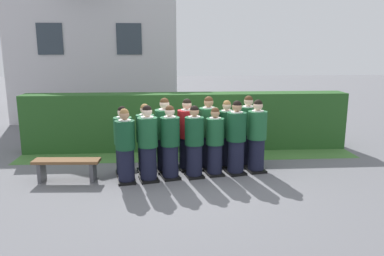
{
  "coord_description": "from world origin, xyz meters",
  "views": [
    {
      "loc": [
        -0.56,
        -7.93,
        2.82
      ],
      "look_at": [
        0.0,
        0.26,
        1.05
      ],
      "focal_mm": 35.08,
      "sensor_mm": 36.0,
      "label": 1
    }
  ],
  "objects_px": {
    "student_front_row_2": "(170,144)",
    "student_rear_row_6": "(248,132)",
    "student_rear_row_5": "(226,135)",
    "student_front_row_3": "(194,143)",
    "student_rear_row_4": "(208,134)",
    "student_rear_row_2": "(165,137)",
    "student_front_row_1": "(148,145)",
    "student_front_row_6": "(257,138)",
    "student_rear_row_1": "(145,140)",
    "student_in_red_blazer": "(187,136)",
    "student_front_row_0": "(126,148)",
    "student_rear_row_0": "(123,143)",
    "student_front_row_5": "(236,139)",
    "wooden_bench": "(67,165)",
    "student_front_row_4": "(215,143)"
  },
  "relations": [
    {
      "from": "student_front_row_1",
      "to": "student_front_row_4",
      "type": "xyz_separation_m",
      "value": [
        1.47,
        0.28,
        -0.05
      ]
    },
    {
      "from": "student_front_row_6",
      "to": "student_front_row_0",
      "type": "bearing_deg",
      "value": -169.62
    },
    {
      "from": "student_in_red_blazer",
      "to": "wooden_bench",
      "type": "relative_size",
      "value": 1.18
    },
    {
      "from": "student_front_row_5",
      "to": "student_in_red_blazer",
      "type": "distance_m",
      "value": 1.15
    },
    {
      "from": "student_rear_row_0",
      "to": "student_in_red_blazer",
      "type": "height_order",
      "value": "student_in_red_blazer"
    },
    {
      "from": "student_front_row_1",
      "to": "student_front_row_6",
      "type": "height_order",
      "value": "student_front_row_6"
    },
    {
      "from": "student_front_row_3",
      "to": "student_rear_row_4",
      "type": "relative_size",
      "value": 0.93
    },
    {
      "from": "student_front_row_1",
      "to": "student_rear_row_2",
      "type": "distance_m",
      "value": 0.7
    },
    {
      "from": "student_rear_row_5",
      "to": "student_front_row_0",
      "type": "bearing_deg",
      "value": -157.32
    },
    {
      "from": "student_front_row_0",
      "to": "student_front_row_6",
      "type": "xyz_separation_m",
      "value": [
        2.92,
        0.54,
        0.04
      ]
    },
    {
      "from": "student_front_row_1",
      "to": "student_rear_row_1",
      "type": "xyz_separation_m",
      "value": [
        -0.08,
        0.55,
        -0.02
      ]
    },
    {
      "from": "student_front_row_5",
      "to": "student_rear_row_6",
      "type": "height_order",
      "value": "student_rear_row_6"
    },
    {
      "from": "student_front_row_0",
      "to": "student_rear_row_4",
      "type": "height_order",
      "value": "student_rear_row_4"
    },
    {
      "from": "student_front_row_2",
      "to": "student_rear_row_5",
      "type": "xyz_separation_m",
      "value": [
        1.35,
        0.76,
        -0.01
      ]
    },
    {
      "from": "student_rear_row_4",
      "to": "wooden_bench",
      "type": "relative_size",
      "value": 1.21
    },
    {
      "from": "student_front_row_2",
      "to": "student_rear_row_6",
      "type": "bearing_deg",
      "value": 24.0
    },
    {
      "from": "student_front_row_3",
      "to": "student_rear_row_2",
      "type": "height_order",
      "value": "student_rear_row_2"
    },
    {
      "from": "student_front_row_6",
      "to": "student_front_row_1",
      "type": "bearing_deg",
      "value": -169.42
    },
    {
      "from": "student_front_row_0",
      "to": "student_front_row_4",
      "type": "xyz_separation_m",
      "value": [
        1.93,
        0.36,
        -0.03
      ]
    },
    {
      "from": "student_front_row_0",
      "to": "student_in_red_blazer",
      "type": "xyz_separation_m",
      "value": [
        1.34,
        0.79,
        0.04
      ]
    },
    {
      "from": "student_front_row_0",
      "to": "wooden_bench",
      "type": "xyz_separation_m",
      "value": [
        -1.27,
        0.15,
        -0.41
      ]
    },
    {
      "from": "student_rear_row_6",
      "to": "student_rear_row_4",
      "type": "bearing_deg",
      "value": -169.05
    },
    {
      "from": "student_rear_row_2",
      "to": "student_front_row_6",
      "type": "bearing_deg",
      "value": -3.94
    },
    {
      "from": "student_front_row_1",
      "to": "student_front_row_6",
      "type": "bearing_deg",
      "value": 10.58
    },
    {
      "from": "student_rear_row_5",
      "to": "student_front_row_2",
      "type": "bearing_deg",
      "value": -150.7
    },
    {
      "from": "student_front_row_5",
      "to": "student_rear_row_6",
      "type": "distance_m",
      "value": 0.74
    },
    {
      "from": "student_front_row_2",
      "to": "student_front_row_6",
      "type": "height_order",
      "value": "student_front_row_6"
    },
    {
      "from": "student_front_row_3",
      "to": "student_rear_row_2",
      "type": "xyz_separation_m",
      "value": [
        -0.64,
        0.42,
        0.06
      ]
    },
    {
      "from": "student_rear_row_1",
      "to": "student_in_red_blazer",
      "type": "relative_size",
      "value": 0.95
    },
    {
      "from": "student_rear_row_4",
      "to": "wooden_bench",
      "type": "distance_m",
      "value": 3.23
    },
    {
      "from": "student_rear_row_4",
      "to": "student_rear_row_5",
      "type": "bearing_deg",
      "value": 13.72
    },
    {
      "from": "student_rear_row_6",
      "to": "wooden_bench",
      "type": "bearing_deg",
      "value": -167.81
    },
    {
      "from": "student_rear_row_1",
      "to": "student_rear_row_6",
      "type": "distance_m",
      "value": 2.47
    },
    {
      "from": "student_front_row_4",
      "to": "student_front_row_0",
      "type": "bearing_deg",
      "value": -169.5
    },
    {
      "from": "student_front_row_0",
      "to": "student_front_row_4",
      "type": "relative_size",
      "value": 1.03
    },
    {
      "from": "student_rear_row_0",
      "to": "student_in_red_blazer",
      "type": "distance_m",
      "value": 1.47
    },
    {
      "from": "student_rear_row_0",
      "to": "student_rear_row_1",
      "type": "xyz_separation_m",
      "value": [
        0.49,
        0.12,
        0.02
      ]
    },
    {
      "from": "student_rear_row_4",
      "to": "student_front_row_3",
      "type": "bearing_deg",
      "value": -122.59
    },
    {
      "from": "student_rear_row_2",
      "to": "wooden_bench",
      "type": "height_order",
      "value": "student_rear_row_2"
    },
    {
      "from": "student_front_row_6",
      "to": "student_front_row_4",
      "type": "bearing_deg",
      "value": -169.83
    },
    {
      "from": "student_rear_row_0",
      "to": "student_front_row_0",
      "type": "bearing_deg",
      "value": -78.5
    },
    {
      "from": "student_front_row_3",
      "to": "student_rear_row_4",
      "type": "height_order",
      "value": "student_rear_row_4"
    },
    {
      "from": "student_front_row_1",
      "to": "student_front_row_2",
      "type": "distance_m",
      "value": 0.49
    },
    {
      "from": "student_front_row_0",
      "to": "wooden_bench",
      "type": "height_order",
      "value": "student_front_row_0"
    },
    {
      "from": "student_front_row_5",
      "to": "student_in_red_blazer",
      "type": "bearing_deg",
      "value": 160.83
    },
    {
      "from": "student_front_row_4",
      "to": "student_rear_row_1",
      "type": "xyz_separation_m",
      "value": [
        -1.55,
        0.27,
        0.03
      ]
    },
    {
      "from": "student_front_row_0",
      "to": "student_rear_row_0",
      "type": "xyz_separation_m",
      "value": [
        -0.1,
        0.5,
        -0.01
      ]
    },
    {
      "from": "student_rear_row_1",
      "to": "wooden_bench",
      "type": "bearing_deg",
      "value": -163.92
    },
    {
      "from": "student_front_row_2",
      "to": "student_front_row_4",
      "type": "height_order",
      "value": "student_front_row_2"
    },
    {
      "from": "student_rear_row_5",
      "to": "student_rear_row_6",
      "type": "relative_size",
      "value": 0.94
    }
  ]
}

